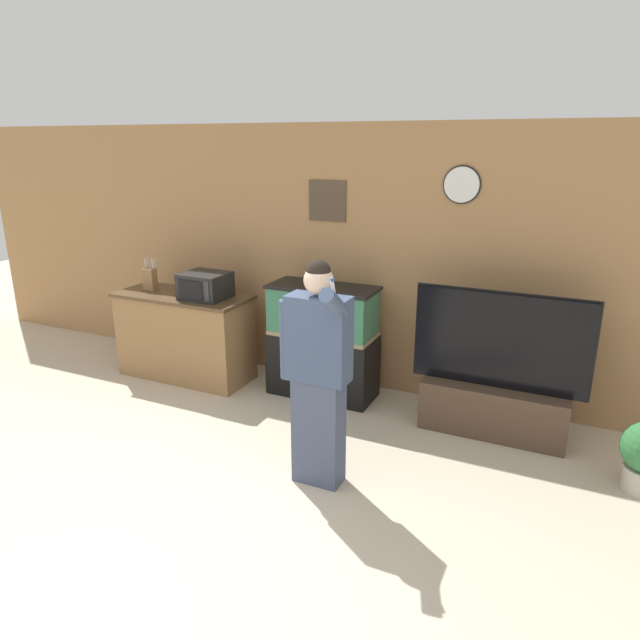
# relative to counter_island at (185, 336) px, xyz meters

# --- Properties ---
(ground_plane) EXTENTS (18.00, 18.00, 0.00)m
(ground_plane) POSITION_rel_counter_island_xyz_m (1.57, -2.55, -0.46)
(ground_plane) COLOR beige
(wall_back_paneled) EXTENTS (10.00, 0.08, 2.60)m
(wall_back_paneled) POSITION_rel_counter_island_xyz_m (1.57, 0.62, 0.85)
(wall_back_paneled) COLOR #A87A4C
(wall_back_paneled) RESTS_ON ground_plane
(counter_island) EXTENTS (1.45, 0.61, 0.91)m
(counter_island) POSITION_rel_counter_island_xyz_m (0.00, 0.00, 0.00)
(counter_island) COLOR olive
(counter_island) RESTS_ON ground_plane
(microwave) EXTENTS (0.45, 0.40, 0.26)m
(microwave) POSITION_rel_counter_island_xyz_m (0.31, -0.02, 0.58)
(microwave) COLOR black
(microwave) RESTS_ON counter_island
(knife_block) EXTENTS (0.14, 0.09, 0.34)m
(knife_block) POSITION_rel_counter_island_xyz_m (-0.43, 0.01, 0.57)
(knife_block) COLOR olive
(knife_block) RESTS_ON counter_island
(aquarium_on_stand) EXTENTS (1.04, 0.47, 1.11)m
(aquarium_on_stand) POSITION_rel_counter_island_xyz_m (1.52, 0.20, 0.10)
(aquarium_on_stand) COLOR black
(aquarium_on_stand) RESTS_ON ground_plane
(tv_on_stand) EXTENTS (1.46, 0.40, 1.26)m
(tv_on_stand) POSITION_rel_counter_island_xyz_m (3.18, 0.11, -0.09)
(tv_on_stand) COLOR #4C3828
(tv_on_stand) RESTS_ON ground_plane
(person_standing) EXTENTS (0.53, 0.40, 1.68)m
(person_standing) POSITION_rel_counter_island_xyz_m (2.12, -1.20, 0.42)
(person_standing) COLOR #424C66
(person_standing) RESTS_ON ground_plane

